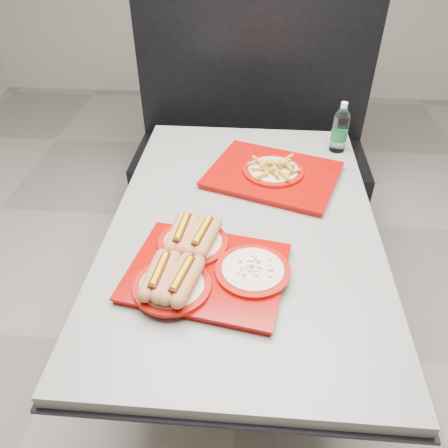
# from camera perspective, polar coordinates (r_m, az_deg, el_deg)

# --- Properties ---
(ground) EXTENTS (6.00, 6.00, 0.00)m
(ground) POSITION_cam_1_polar(r_m,az_deg,el_deg) (2.05, 1.99, -16.20)
(ground) COLOR gray
(ground) RESTS_ON ground
(diner_table) EXTENTS (0.92, 1.42, 0.75)m
(diner_table) POSITION_cam_1_polar(r_m,az_deg,el_deg) (1.61, 2.43, -4.03)
(diner_table) COLOR black
(diner_table) RESTS_ON ground
(booth_bench) EXTENTS (1.30, 0.57, 1.35)m
(booth_bench) POSITION_cam_1_polar(r_m,az_deg,el_deg) (2.61, 3.44, 9.24)
(booth_bench) COLOR black
(booth_bench) RESTS_ON ground
(tray_near) EXTENTS (0.50, 0.43, 0.10)m
(tray_near) POSITION_cam_1_polar(r_m,az_deg,el_deg) (1.28, -3.04, -5.35)
(tray_near) COLOR #890603
(tray_near) RESTS_ON diner_table
(tray_far) EXTENTS (0.58, 0.51, 0.09)m
(tray_far) POSITION_cam_1_polar(r_m,az_deg,el_deg) (1.72, 6.44, 6.75)
(tray_far) COLOR #890603
(tray_far) RESTS_ON diner_table
(water_bottle) EXTENTS (0.07, 0.07, 0.22)m
(water_bottle) POSITION_cam_1_polar(r_m,az_deg,el_deg) (1.94, 14.90, 11.76)
(water_bottle) COLOR silver
(water_bottle) RESTS_ON diner_table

